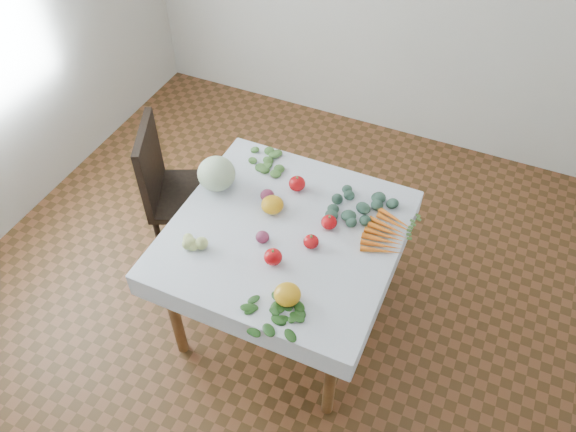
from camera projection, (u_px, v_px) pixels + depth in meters
name	position (u px, v px, depth m)	size (l,w,h in m)	color
ground	(285.00, 315.00, 3.36)	(4.00, 4.00, 0.00)	brown
table	(285.00, 244.00, 2.88)	(1.00, 1.00, 0.75)	brown
tablecloth	(285.00, 231.00, 2.81)	(1.12, 1.12, 0.01)	white
chair	(173.00, 186.00, 3.33)	(0.57, 0.57, 0.96)	black
cabbage	(216.00, 174.00, 2.97)	(0.20, 0.20, 0.18)	#B2C5A5
tomato_a	(297.00, 184.00, 2.99)	(0.09, 0.09, 0.08)	red
tomato_b	(311.00, 242.00, 2.71)	(0.08, 0.08, 0.07)	red
tomato_c	(329.00, 222.00, 2.80)	(0.08, 0.08, 0.07)	red
tomato_d	(273.00, 257.00, 2.64)	(0.09, 0.09, 0.08)	red
heirloom_back	(272.00, 205.00, 2.88)	(0.12, 0.12, 0.08)	orange
heirloom_front	(287.00, 294.00, 2.49)	(0.12, 0.12, 0.09)	orange
onion_a	(267.00, 195.00, 2.94)	(0.07, 0.07, 0.06)	#591936
onion_b	(262.00, 237.00, 2.74)	(0.07, 0.07, 0.06)	#591936
tomatillo_cluster	(193.00, 249.00, 2.70)	(0.15, 0.12, 0.05)	#AFBE6D
carrot_bunch	(388.00, 234.00, 2.77)	(0.21, 0.32, 0.03)	orange
kale_bunch	(358.00, 209.00, 2.88)	(0.29, 0.29, 0.04)	#335344
basil_bunch	(267.00, 313.00, 2.46)	(0.31, 0.23, 0.01)	#1F4B17
dill_bunch	(267.00, 161.00, 3.15)	(0.23, 0.18, 0.02)	#3E7133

